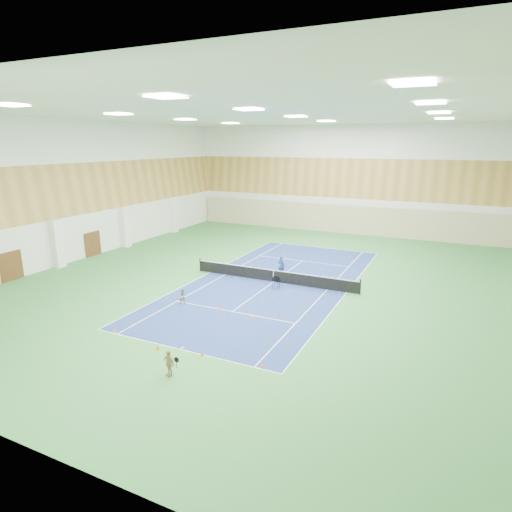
{
  "coord_description": "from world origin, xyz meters",
  "views": [
    {
      "loc": [
        11.79,
        -27.85,
        10.04
      ],
      "look_at": [
        -1.17,
        -0.55,
        2.0
      ],
      "focal_mm": 30.0,
      "sensor_mm": 36.0,
      "label": 1
    }
  ],
  "objects_px": {
    "child_apron": "(169,363)",
    "ball_cart": "(276,283)",
    "child_court": "(183,296)",
    "tennis_net": "(273,275)",
    "coach": "(281,266)"
  },
  "relations": [
    {
      "from": "child_apron",
      "to": "ball_cart",
      "type": "xyz_separation_m",
      "value": [
        -0.27,
        12.89,
        -0.19
      ]
    },
    {
      "from": "child_court",
      "to": "tennis_net",
      "type": "bearing_deg",
      "value": 28.62
    },
    {
      "from": "child_court",
      "to": "child_apron",
      "type": "bearing_deg",
      "value": -92.47
    },
    {
      "from": "tennis_net",
      "to": "child_apron",
      "type": "relative_size",
      "value": 10.51
    },
    {
      "from": "child_apron",
      "to": "child_court",
      "type": "bearing_deg",
      "value": 136.9
    },
    {
      "from": "coach",
      "to": "child_apron",
      "type": "bearing_deg",
      "value": 102.18
    },
    {
      "from": "child_apron",
      "to": "ball_cart",
      "type": "bearing_deg",
      "value": 107.34
    },
    {
      "from": "tennis_net",
      "to": "ball_cart",
      "type": "bearing_deg",
      "value": -59.46
    },
    {
      "from": "tennis_net",
      "to": "child_apron",
      "type": "xyz_separation_m",
      "value": [
        1.0,
        -14.12,
        0.06
      ]
    },
    {
      "from": "tennis_net",
      "to": "coach",
      "type": "height_order",
      "value": "coach"
    },
    {
      "from": "tennis_net",
      "to": "child_apron",
      "type": "height_order",
      "value": "child_apron"
    },
    {
      "from": "child_court",
      "to": "ball_cart",
      "type": "relative_size",
      "value": 1.22
    },
    {
      "from": "tennis_net",
      "to": "child_court",
      "type": "distance_m",
      "value": 7.43
    },
    {
      "from": "coach",
      "to": "ball_cart",
      "type": "height_order",
      "value": "coach"
    },
    {
      "from": "child_court",
      "to": "child_apron",
      "type": "distance_m",
      "value": 8.81
    }
  ]
}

